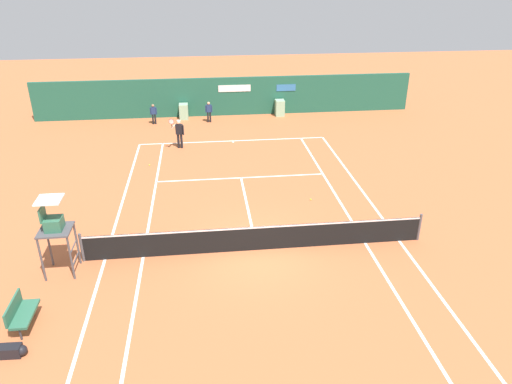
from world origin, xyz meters
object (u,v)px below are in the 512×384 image
equipment_bag (9,351)px  tennis_ball_mid_court (311,199)px  ball_kid_right_post (154,113)px  ball_kid_centre_post (209,111)px  player_on_baseline (179,131)px  umpire_chair (54,226)px  tennis_ball_near_service_line (149,165)px  player_bench (20,312)px

equipment_bag → tennis_ball_mid_court: 12.65m
ball_kid_right_post → ball_kid_centre_post: size_ratio=0.97×
tennis_ball_mid_court → player_on_baseline: bearing=128.8°
umpire_chair → ball_kid_centre_post: (5.29, 16.07, -0.97)m
equipment_bag → tennis_ball_near_service_line: 13.03m
player_bench → ball_kid_right_post: size_ratio=0.96×
ball_kid_centre_post → tennis_ball_near_service_line: 7.77m
tennis_ball_mid_court → umpire_chair: bearing=-155.5°
equipment_bag → player_on_baseline: (4.01, 15.20, 0.80)m
umpire_chair → ball_kid_centre_post: size_ratio=2.02×
player_on_baseline → tennis_ball_near_service_line: (-1.48, -2.42, -0.93)m
umpire_chair → player_on_baseline: 12.02m
equipment_bag → ball_kid_centre_post: bearing=73.8°
equipment_bag → player_on_baseline: bearing=75.2°
player_on_baseline → umpire_chair: bearing=87.6°
ball_kid_centre_post → tennis_ball_near_service_line: ball_kid_centre_post is taller
player_bench → player_on_baseline: bearing=164.1°
player_on_baseline → equipment_bag: bearing=90.0°
player_on_baseline → ball_kid_centre_post: bearing=-95.9°
ball_kid_right_post → tennis_ball_near_service_line: 7.07m
umpire_chair → player_on_baseline: umpire_chair is taller
tennis_ball_near_service_line → tennis_ball_mid_court: bearing=-33.3°
player_bench → tennis_ball_mid_court: size_ratio=18.30×
player_on_baseline → ball_kid_right_post: (-1.74, 4.61, -0.22)m
ball_kid_centre_post → tennis_ball_mid_court: size_ratio=19.61×
ball_kid_right_post → player_on_baseline: bearing=105.8°
tennis_ball_near_service_line → ball_kid_right_post: bearing=92.1°
ball_kid_centre_post → tennis_ball_mid_court: 12.50m
player_bench → player_on_baseline: size_ratio=0.68×
tennis_ball_near_service_line → tennis_ball_mid_court: same height
tennis_ball_near_service_line → equipment_bag: bearing=-101.2°
ball_kid_centre_post → tennis_ball_near_service_line: (-3.23, -7.03, -0.73)m
umpire_chair → ball_kid_right_post: (1.80, 16.07, -1.00)m
equipment_bag → ball_kid_right_post: (2.27, 19.81, 0.58)m
player_bench → ball_kid_centre_post: bearing=162.9°
player_on_baseline → ball_kid_right_post: player_on_baseline is taller
player_bench → ball_kid_right_post: bearing=173.1°
umpire_chair → equipment_bag: (-0.47, -3.74, -1.58)m
player_on_baseline → ball_kid_right_post: size_ratio=1.41×
player_on_baseline → tennis_ball_near_service_line: 2.98m
player_bench → equipment_bag: (-0.01, -1.13, -0.35)m
ball_kid_right_post → tennis_ball_near_service_line: (0.26, -7.03, -0.71)m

